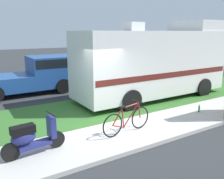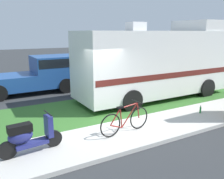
{
  "view_description": "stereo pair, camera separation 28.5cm",
  "coord_description": "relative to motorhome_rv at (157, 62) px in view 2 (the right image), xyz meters",
  "views": [
    {
      "loc": [
        -3.76,
        -6.76,
        3.09
      ],
      "look_at": [
        0.64,
        0.3,
        1.1
      ],
      "focal_mm": 38.77,
      "sensor_mm": 36.0,
      "label": 1
    },
    {
      "loc": [
        -3.51,
        -6.91,
        3.09
      ],
      "look_at": [
        0.64,
        0.3,
        1.1
      ],
      "focal_mm": 38.77,
      "sensor_mm": 36.0,
      "label": 2
    }
  ],
  "objects": [
    {
      "name": "motorhome_rv",
      "position": [
        0.0,
        0.0,
        0.0
      ],
      "size": [
        7.44,
        2.54,
        3.63
      ],
      "color": "silver",
      "rests_on": "ground"
    },
    {
      "name": "sidewalk",
      "position": [
        -3.86,
        -2.93,
        -1.67
      ],
      "size": [
        24.0,
        2.0,
        0.12
      ],
      "color": "beige",
      "rests_on": "ground"
    },
    {
      "name": "bottle_green",
      "position": [
        -0.2,
        -2.83,
        -1.49
      ],
      "size": [
        0.06,
        0.06,
        0.29
      ],
      "color": "#19722D",
      "rests_on": "ground"
    },
    {
      "name": "pickup_truck_near",
      "position": [
        -4.38,
        4.05,
        -0.75
      ],
      "size": [
        5.31,
        2.16,
        1.85
      ],
      "color": "#1E478C",
      "rests_on": "ground"
    },
    {
      "name": "ground_plane",
      "position": [
        -3.86,
        -1.73,
        -1.73
      ],
      "size": [
        80.0,
        80.0,
        0.0
      ],
      "primitive_type": "plane",
      "color": "#2D3033"
    },
    {
      "name": "bicycle",
      "position": [
        -3.63,
        -2.94,
        -1.22
      ],
      "size": [
        1.79,
        0.52,
        0.91
      ],
      "color": "black",
      "rests_on": "ground"
    },
    {
      "name": "scooter",
      "position": [
        -6.39,
        -2.8,
        -1.15
      ],
      "size": [
        1.6,
        0.5,
        0.97
      ],
      "color": "black",
      "rests_on": "ground"
    },
    {
      "name": "grass_strip",
      "position": [
        -3.86,
        -0.23,
        -1.69
      ],
      "size": [
        24.0,
        3.4,
        0.08
      ],
      "color": "#336628",
      "rests_on": "ground"
    }
  ]
}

